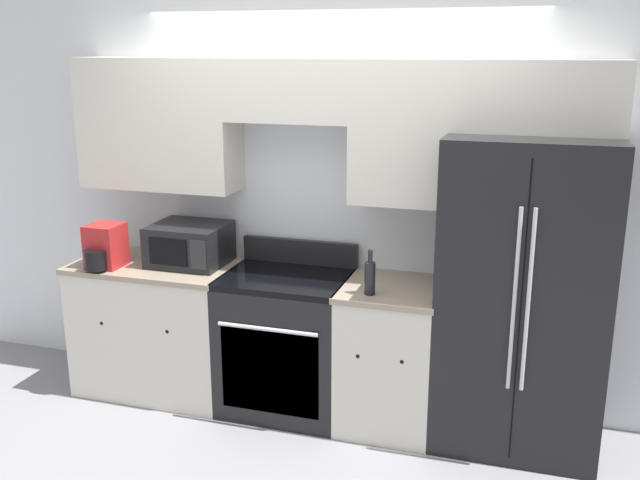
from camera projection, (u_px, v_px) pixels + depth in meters
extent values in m
plane|color=gray|center=(305.00, 435.00, 4.34)|extent=(12.00, 12.00, 0.00)
cube|color=silver|center=(336.00, 204.00, 4.60)|extent=(8.00, 0.06, 2.60)
cube|color=beige|center=(159.00, 124.00, 4.62)|extent=(1.05, 0.33, 0.84)
cube|color=beige|center=(292.00, 90.00, 4.30)|extent=(0.78, 0.33, 0.38)
cube|color=beige|center=(483.00, 135.00, 4.03)|extent=(1.50, 0.33, 0.84)
cube|color=beige|center=(160.00, 329.00, 4.83)|extent=(1.05, 0.62, 0.86)
cube|color=gray|center=(156.00, 265.00, 4.72)|extent=(1.07, 0.64, 0.03)
sphere|color=black|center=(102.00, 323.00, 4.59)|extent=(0.03, 0.03, 0.03)
sphere|color=black|center=(167.00, 332.00, 4.45)|extent=(0.03, 0.03, 0.03)
cube|color=beige|center=(390.00, 358.00, 4.38)|extent=(0.57, 0.62, 0.86)
cube|color=gray|center=(392.00, 289.00, 4.26)|extent=(0.59, 0.64, 0.03)
sphere|color=black|center=(358.00, 356.00, 4.10)|extent=(0.03, 0.03, 0.03)
sphere|color=black|center=(402.00, 362.00, 4.03)|extent=(0.03, 0.03, 0.03)
cube|color=black|center=(287.00, 345.00, 4.57)|extent=(0.78, 0.62, 0.86)
cube|color=black|center=(270.00, 371.00, 4.30)|extent=(0.63, 0.01, 0.55)
cube|color=black|center=(286.00, 279.00, 4.46)|extent=(0.78, 0.62, 0.04)
cube|color=black|center=(300.00, 252.00, 4.69)|extent=(0.78, 0.04, 0.16)
cylinder|color=silver|center=(267.00, 329.00, 4.21)|extent=(0.63, 0.02, 0.02)
cube|color=black|center=(522.00, 294.00, 4.09)|extent=(0.93, 0.73, 1.82)
cube|color=black|center=(520.00, 316.00, 3.76)|extent=(0.01, 0.01, 1.68)
cylinder|color=#B7B7BC|center=(514.00, 301.00, 3.72)|extent=(0.02, 0.02, 1.00)
cylinder|color=#B7B7BC|center=(528.00, 302.00, 3.70)|extent=(0.02, 0.02, 1.00)
cube|color=black|center=(190.00, 244.00, 4.67)|extent=(0.48, 0.42, 0.27)
cube|color=black|center=(168.00, 252.00, 4.48)|extent=(0.26, 0.01, 0.17)
cube|color=#262628|center=(198.00, 255.00, 4.42)|extent=(0.10, 0.01, 0.19)
cylinder|color=black|center=(370.00, 278.00, 4.09)|extent=(0.06, 0.06, 0.19)
cylinder|color=black|center=(370.00, 258.00, 4.06)|extent=(0.03, 0.03, 0.05)
cylinder|color=black|center=(370.00, 252.00, 4.05)|extent=(0.03, 0.03, 0.02)
cube|color=#B22323|center=(106.00, 245.00, 4.61)|extent=(0.21, 0.22, 0.28)
cylinder|color=black|center=(96.00, 260.00, 4.52)|extent=(0.15, 0.15, 0.13)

